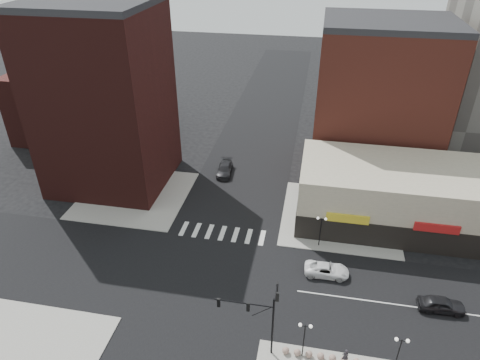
# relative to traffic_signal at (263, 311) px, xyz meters

# --- Properties ---
(ground) EXTENTS (240.00, 240.00, 0.00)m
(ground) POSITION_rel_traffic_signal_xyz_m (-7.24, 7.83, -4.96)
(ground) COLOR black
(ground) RESTS_ON ground
(road_ew) EXTENTS (200.00, 14.00, 0.02)m
(road_ew) POSITION_rel_traffic_signal_xyz_m (-7.24, 7.83, -4.95)
(road_ew) COLOR black
(road_ew) RESTS_ON ground
(road_ns) EXTENTS (14.00, 200.00, 0.02)m
(road_ns) POSITION_rel_traffic_signal_xyz_m (-7.24, 7.83, -4.95)
(road_ns) COLOR black
(road_ns) RESTS_ON ground
(sidewalk_nw) EXTENTS (15.00, 15.00, 0.12)m
(sidewalk_nw) POSITION_rel_traffic_signal_xyz_m (-21.74, 22.33, -4.90)
(sidewalk_nw) COLOR gray
(sidewalk_nw) RESTS_ON ground
(sidewalk_ne) EXTENTS (15.00, 15.00, 0.12)m
(sidewalk_ne) POSITION_rel_traffic_signal_xyz_m (7.26, 22.33, -4.90)
(sidewalk_ne) COLOR gray
(sidewalk_ne) RESTS_ON ground
(building_nw) EXTENTS (16.00, 15.00, 25.00)m
(building_nw) POSITION_rel_traffic_signal_xyz_m (-26.24, 26.33, 7.54)
(building_nw) COLOR #371411
(building_nw) RESTS_ON ground
(building_nw_low) EXTENTS (20.00, 18.00, 12.00)m
(building_nw_low) POSITION_rel_traffic_signal_xyz_m (-39.24, 41.83, 1.04)
(building_nw_low) COLOR #371411
(building_nw_low) RESTS_ON ground
(building_ne_midrise) EXTENTS (18.00, 15.00, 22.00)m
(building_ne_midrise) POSITION_rel_traffic_signal_xyz_m (11.76, 37.33, 6.04)
(building_ne_midrise) COLOR brown
(building_ne_midrise) RESTS_ON ground
(building_ne_row) EXTENTS (24.20, 12.20, 8.00)m
(building_ne_row) POSITION_rel_traffic_signal_xyz_m (13.76, 22.83, -1.66)
(building_ne_row) COLOR #BEB297
(building_ne_row) RESTS_ON ground
(traffic_signal) EXTENTS (5.59, 3.09, 7.77)m
(traffic_signal) POSITION_rel_traffic_signal_xyz_m (0.00, 0.00, 0.00)
(traffic_signal) COLOR black
(traffic_signal) RESTS_ON ground
(street_lamp_se_a) EXTENTS (1.22, 0.32, 4.16)m
(street_lamp_se_a) POSITION_rel_traffic_signal_xyz_m (3.76, -0.17, -1.67)
(street_lamp_se_a) COLOR black
(street_lamp_se_a) RESTS_ON sidewalk_se
(street_lamp_se_b) EXTENTS (1.22, 0.32, 4.16)m
(street_lamp_se_b) POSITION_rel_traffic_signal_xyz_m (11.76, -0.17, -1.67)
(street_lamp_se_b) COLOR black
(street_lamp_se_b) RESTS_ON sidewalk_se
(street_lamp_ne) EXTENTS (1.22, 0.32, 4.16)m
(street_lamp_ne) POSITION_rel_traffic_signal_xyz_m (4.76, 15.83, -1.67)
(street_lamp_ne) COLOR black
(street_lamp_ne) RESTS_ON sidewalk_ne
(bollard_row) EXTENTS (7.99, 0.64, 0.64)m
(bollard_row) POSITION_rel_traffic_signal_xyz_m (5.94, -0.17, -4.52)
(bollard_row) COLOR #9F816E
(bollard_row) RESTS_ON sidewalk_se
(white_suv) EXTENTS (4.99, 2.38, 1.37)m
(white_suv) POSITION_rel_traffic_signal_xyz_m (5.76, 10.98, -4.28)
(white_suv) COLOR white
(white_suv) RESTS_ON ground
(dark_sedan_east) EXTENTS (4.68, 2.01, 1.57)m
(dark_sedan_east) POSITION_rel_traffic_signal_xyz_m (17.22, 7.94, -4.18)
(dark_sedan_east) COLOR black
(dark_sedan_east) RESTS_ON ground
(dark_sedan_north) EXTENTS (2.61, 5.50, 1.55)m
(dark_sedan_north) POSITION_rel_traffic_signal_xyz_m (-10.30, 30.87, -4.19)
(dark_sedan_north) COLOR black
(dark_sedan_north) RESTS_ON ground
(pedestrian) EXTENTS (0.71, 0.57, 1.70)m
(pedestrian) POSITION_rel_traffic_signal_xyz_m (7.52, -0.17, -3.99)
(pedestrian) COLOR black
(pedestrian) RESTS_ON sidewalk_se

